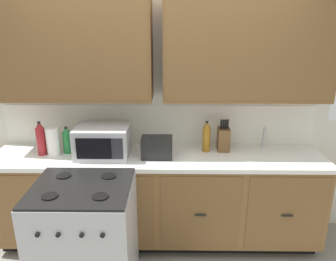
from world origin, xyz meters
name	(u,v)px	position (x,y,z in m)	size (l,w,h in m)	color
ground_plane	(158,259)	(0.00, 0.00, 0.00)	(8.00, 8.00, 0.00)	gray
wall_unit	(158,74)	(0.00, 0.50, 1.65)	(4.26, 0.40, 2.41)	silver
counter_run	(159,198)	(0.00, 0.30, 0.48)	(3.09, 0.64, 0.93)	black
stove_range	(86,239)	(-0.56, -0.33, 0.47)	(0.76, 0.68, 0.95)	#B7B7BC
microwave	(103,141)	(-0.50, 0.28, 1.07)	(0.48, 0.37, 0.28)	#B7B7BC
toaster	(157,147)	(-0.01, 0.25, 1.03)	(0.28, 0.18, 0.19)	black
knife_block	(223,139)	(0.62, 0.42, 1.05)	(0.11, 0.14, 0.31)	brown
sink_faucet	(264,137)	(1.03, 0.51, 1.03)	(0.02, 0.02, 0.20)	#B2B5BA
paper_towel_roll	(53,141)	(-0.96, 0.30, 1.06)	(0.12, 0.12, 0.26)	white
bottle_amber	(206,137)	(0.46, 0.40, 1.07)	(0.07, 0.07, 0.30)	#9E6619
bottle_green	(67,140)	(-0.85, 0.35, 1.05)	(0.08, 0.08, 0.25)	#237A38
bottle_red	(41,139)	(-1.08, 0.30, 1.09)	(0.08, 0.08, 0.32)	maroon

